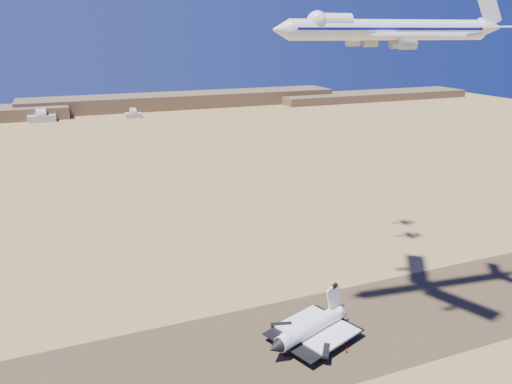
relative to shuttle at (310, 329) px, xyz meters
name	(u,v)px	position (x,y,z in m)	size (l,w,h in m)	color
ground	(242,355)	(-23.23, 1.65, -4.66)	(1200.00, 1200.00, 0.00)	#A8854A
runway	(242,355)	(-23.23, 1.65, -4.63)	(600.00, 50.00, 0.06)	#4F3B27
ridgeline	(146,104)	(42.08, 528.96, 2.97)	(960.00, 90.00, 18.00)	brown
hangars	(38,119)	(-87.23, 480.08, 0.17)	(200.50, 29.50, 30.00)	beige
shuttle	(310,329)	(0.00, 0.00, 0.00)	(35.63, 29.18, 17.33)	white
carrier_747	(383,30)	(23.19, 4.83, 92.85)	(74.76, 57.37, 18.57)	white
crew_a	(344,344)	(9.05, -6.52, -3.81)	(0.58, 0.38, 1.58)	#C73D0B
crew_b	(344,343)	(9.20, -5.93, -3.81)	(0.77, 0.44, 1.58)	#C73D0B
crew_c	(347,351)	(7.87, -9.94, -3.64)	(1.13, 0.58, 1.92)	#C73D0B
chase_jet_d	(368,33)	(48.91, 50.47, 91.73)	(15.23, 8.67, 3.84)	white
chase_jet_e	(364,32)	(57.54, 65.93, 92.36)	(14.00, 8.02, 3.54)	white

